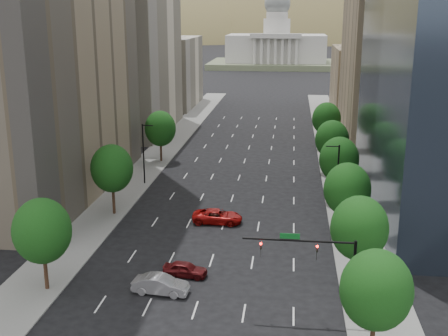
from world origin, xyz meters
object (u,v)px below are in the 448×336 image
at_px(car_maroon, 185,269).
at_px(car_silver, 161,285).
at_px(car_red_far, 217,216).
at_px(capitol, 276,48).
at_px(traffic_signal, 323,261).

xyz_separation_m(car_maroon, car_silver, (-1.54, -3.61, 0.11)).
bearing_deg(car_red_far, capitol, -0.22).
xyz_separation_m(car_maroon, car_red_far, (1.22, 14.40, 0.10)).
distance_m(traffic_signal, car_maroon, 14.67).
bearing_deg(traffic_signal, capitol, 92.74).
bearing_deg(car_maroon, traffic_signal, -111.21).
distance_m(capitol, car_red_far, 199.26).
xyz_separation_m(capitol, car_red_far, (-0.78, -199.11, -7.75)).
height_order(capitol, car_red_far, capitol).
bearing_deg(car_red_far, car_silver, 171.30).
xyz_separation_m(capitol, car_maroon, (-2.00, -213.51, -7.85)).
height_order(capitol, car_silver, capitol).
height_order(car_silver, car_red_far, car_silver).
relative_size(car_maroon, car_red_far, 0.72).
xyz_separation_m(traffic_signal, car_silver, (-14.07, 2.59, -4.33)).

